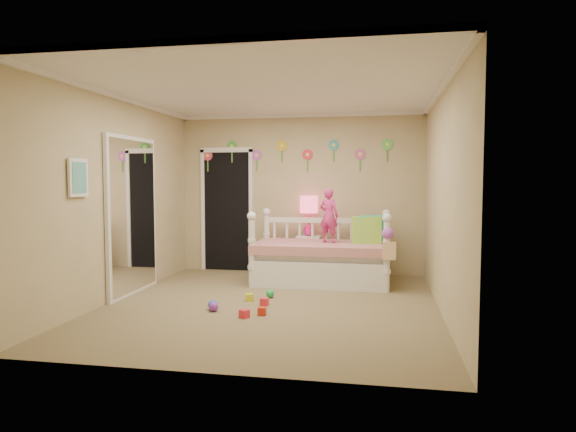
% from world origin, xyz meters
% --- Properties ---
extents(floor, '(4.00, 4.50, 0.01)m').
position_xyz_m(floor, '(0.00, 0.00, 0.00)').
color(floor, '#7F684C').
rests_on(floor, ground).
extents(ceiling, '(4.00, 4.50, 0.01)m').
position_xyz_m(ceiling, '(0.00, 0.00, 2.60)').
color(ceiling, white).
rests_on(ceiling, floor).
extents(back_wall, '(4.00, 0.01, 2.60)m').
position_xyz_m(back_wall, '(0.00, 2.25, 1.30)').
color(back_wall, tan).
rests_on(back_wall, floor).
extents(left_wall, '(0.01, 4.50, 2.60)m').
position_xyz_m(left_wall, '(-2.00, 0.00, 1.30)').
color(left_wall, tan).
rests_on(left_wall, floor).
extents(right_wall, '(0.01, 4.50, 2.60)m').
position_xyz_m(right_wall, '(2.00, 0.00, 1.30)').
color(right_wall, tan).
rests_on(right_wall, floor).
extents(crown_molding, '(4.00, 4.50, 0.06)m').
position_xyz_m(crown_molding, '(0.00, 0.00, 2.57)').
color(crown_molding, white).
rests_on(crown_molding, ceiling).
extents(daybed, '(2.00, 1.08, 1.08)m').
position_xyz_m(daybed, '(0.45, 1.43, 0.54)').
color(daybed, white).
rests_on(daybed, floor).
extents(pillow_turquoise, '(0.42, 0.30, 0.40)m').
position_xyz_m(pillow_turquoise, '(1.17, 1.50, 0.80)').
color(pillow_turquoise, '#22AD99').
rests_on(pillow_turquoise, daybed).
extents(pillow_lime, '(0.44, 0.23, 0.39)m').
position_xyz_m(pillow_lime, '(1.10, 1.45, 0.80)').
color(pillow_lime, '#95DA42').
rests_on(pillow_lime, daybed).
extents(child, '(0.34, 0.28, 0.80)m').
position_xyz_m(child, '(0.56, 1.45, 1.00)').
color(child, '#D12F7C').
rests_on(child, daybed).
extents(nightstand, '(0.38, 0.29, 0.63)m').
position_xyz_m(nightstand, '(0.17, 2.07, 0.32)').
color(nightstand, white).
rests_on(nightstand, floor).
extents(table_lamp, '(0.29, 0.29, 0.64)m').
position_xyz_m(table_lamp, '(0.17, 2.07, 1.06)').
color(table_lamp, '#F82194').
rests_on(table_lamp, nightstand).
extents(closet_doorway, '(0.90, 0.04, 2.07)m').
position_xyz_m(closet_doorway, '(-1.25, 2.23, 1.03)').
color(closet_doorway, black).
rests_on(closet_doorway, back_wall).
extents(flower_decals, '(3.40, 0.02, 0.50)m').
position_xyz_m(flower_decals, '(-0.09, 2.24, 1.94)').
color(flower_decals, '#B2668C').
rests_on(flower_decals, back_wall).
extents(mirror_closet, '(0.07, 1.30, 2.10)m').
position_xyz_m(mirror_closet, '(-1.96, 0.30, 1.05)').
color(mirror_closet, white).
rests_on(mirror_closet, left_wall).
extents(wall_picture, '(0.05, 0.34, 0.42)m').
position_xyz_m(wall_picture, '(-1.97, -0.90, 1.55)').
color(wall_picture, white).
rests_on(wall_picture, left_wall).
extents(hanging_bag, '(0.20, 0.16, 0.36)m').
position_xyz_m(hanging_bag, '(1.40, 0.91, 0.66)').
color(hanging_bag, beige).
rests_on(hanging_bag, daybed).
extents(toy_scatter, '(0.82, 1.31, 0.11)m').
position_xyz_m(toy_scatter, '(-0.29, 0.01, 0.06)').
color(toy_scatter, '#996666').
rests_on(toy_scatter, floor).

